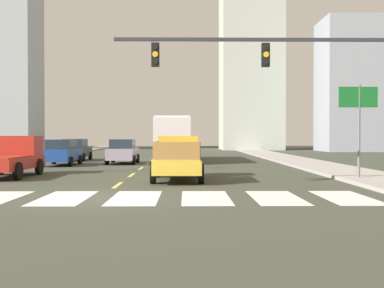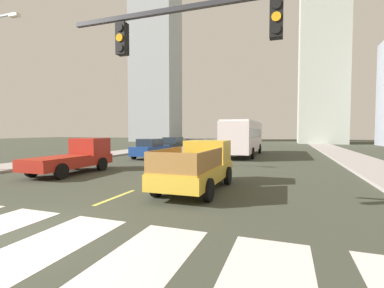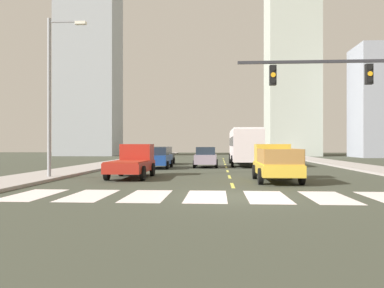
{
  "view_description": "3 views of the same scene",
  "coord_description": "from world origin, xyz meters",
  "px_view_note": "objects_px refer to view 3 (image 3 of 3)",
  "views": [
    {
      "loc": [
        2.71,
        -15.31,
        1.96
      ],
      "look_at": [
        2.98,
        6.03,
        1.6
      ],
      "focal_mm": 45.55,
      "sensor_mm": 36.0,
      "label": 1
    },
    {
      "loc": [
        5.84,
        -4.24,
        2.4
      ],
      "look_at": [
        -0.88,
        14.8,
        1.43
      ],
      "focal_mm": 25.41,
      "sensor_mm": 36.0,
      "label": 2
    },
    {
      "loc": [
        -0.67,
        -14.71,
        1.94
      ],
      "look_at": [
        -2.66,
        15.16,
        1.97
      ],
      "focal_mm": 36.99,
      "sensor_mm": 36.0,
      "label": 3
    }
  ],
  "objects_px": {
    "sedan_near_left": "(158,158)",
    "sedan_far": "(206,157)",
    "pickup_dark": "(133,162)",
    "pickup_stakebed": "(275,163)",
    "city_bus": "(245,144)",
    "sedan_mid": "(163,156)",
    "streetlight_left": "(52,90)"
  },
  "relations": [
    {
      "from": "pickup_dark",
      "to": "streetlight_left",
      "type": "height_order",
      "value": "streetlight_left"
    },
    {
      "from": "pickup_stakebed",
      "to": "pickup_dark",
      "type": "height_order",
      "value": "same"
    },
    {
      "from": "city_bus",
      "to": "sedan_far",
      "type": "height_order",
      "value": "city_bus"
    },
    {
      "from": "city_bus",
      "to": "sedan_near_left",
      "type": "bearing_deg",
      "value": -145.25
    },
    {
      "from": "streetlight_left",
      "to": "sedan_far",
      "type": "bearing_deg",
      "value": 55.83
    },
    {
      "from": "sedan_near_left",
      "to": "sedan_mid",
      "type": "bearing_deg",
      "value": 93.94
    },
    {
      "from": "pickup_stakebed",
      "to": "sedan_near_left",
      "type": "xyz_separation_m",
      "value": [
        -7.88,
        10.48,
        -0.08
      ]
    },
    {
      "from": "sedan_mid",
      "to": "sedan_far",
      "type": "relative_size",
      "value": 1.0
    },
    {
      "from": "sedan_mid",
      "to": "streetlight_left",
      "type": "bearing_deg",
      "value": -105.16
    },
    {
      "from": "streetlight_left",
      "to": "pickup_stakebed",
      "type": "bearing_deg",
      "value": -1.12
    },
    {
      "from": "pickup_stakebed",
      "to": "streetlight_left",
      "type": "relative_size",
      "value": 0.58
    },
    {
      "from": "pickup_dark",
      "to": "sedan_near_left",
      "type": "distance_m",
      "value": 8.78
    },
    {
      "from": "pickup_dark",
      "to": "sedan_near_left",
      "type": "height_order",
      "value": "pickup_dark"
    },
    {
      "from": "pickup_stakebed",
      "to": "sedan_near_left",
      "type": "bearing_deg",
      "value": 124.32
    },
    {
      "from": "pickup_dark",
      "to": "sedan_mid",
      "type": "xyz_separation_m",
      "value": [
        -0.36,
        15.04,
        -0.06
      ]
    },
    {
      "from": "pickup_dark",
      "to": "city_bus",
      "type": "bearing_deg",
      "value": 64.41
    },
    {
      "from": "pickup_stakebed",
      "to": "city_bus",
      "type": "xyz_separation_m",
      "value": [
        -0.57,
        15.74,
        1.02
      ]
    },
    {
      "from": "pickup_dark",
      "to": "sedan_near_left",
      "type": "bearing_deg",
      "value": 91.4
    },
    {
      "from": "sedan_mid",
      "to": "sedan_far",
      "type": "distance_m",
      "value": 6.15
    },
    {
      "from": "pickup_dark",
      "to": "city_bus",
      "type": "xyz_separation_m",
      "value": [
        7.47,
        14.03,
        1.03
      ]
    },
    {
      "from": "pickup_dark",
      "to": "pickup_stakebed",
      "type": "bearing_deg",
      "value": -9.54
    },
    {
      "from": "city_bus",
      "to": "sedan_far",
      "type": "xyz_separation_m",
      "value": [
        -3.51,
        -3.37,
        -1.09
      ]
    },
    {
      "from": "pickup_dark",
      "to": "streetlight_left",
      "type": "bearing_deg",
      "value": -158.67
    },
    {
      "from": "sedan_mid",
      "to": "sedan_far",
      "type": "bearing_deg",
      "value": -47.2
    },
    {
      "from": "city_bus",
      "to": "sedan_far",
      "type": "distance_m",
      "value": 4.99
    },
    {
      "from": "sedan_near_left",
      "to": "sedan_far",
      "type": "bearing_deg",
      "value": 25.57
    },
    {
      "from": "sedan_far",
      "to": "streetlight_left",
      "type": "xyz_separation_m",
      "value": [
        -8.23,
        -12.12,
        4.11
      ]
    },
    {
      "from": "sedan_mid",
      "to": "sedan_near_left",
      "type": "relative_size",
      "value": 1.0
    },
    {
      "from": "city_bus",
      "to": "sedan_far",
      "type": "bearing_deg",
      "value": -137.1
    },
    {
      "from": "pickup_stakebed",
      "to": "sedan_far",
      "type": "distance_m",
      "value": 13.02
    },
    {
      "from": "sedan_near_left",
      "to": "streetlight_left",
      "type": "distance_m",
      "value": 11.89
    },
    {
      "from": "city_bus",
      "to": "pickup_dark",
      "type": "bearing_deg",
      "value": -118.99
    }
  ]
}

